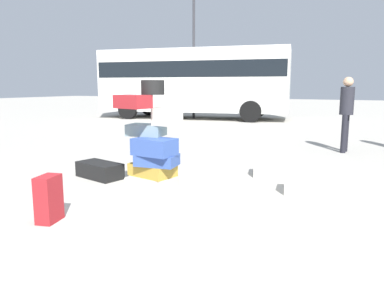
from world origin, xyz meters
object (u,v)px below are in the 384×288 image
at_px(parked_bus, 194,79).
at_px(suitcase_tower, 152,149).
at_px(suitcase_maroon_behind_tower, 49,199).
at_px(person_bearded_onlooker, 347,108).
at_px(suitcase_black_foreground_near, 100,170).
at_px(lamp_post, 194,34).
at_px(suitcase_cream_white_trunk, 313,184).
at_px(suitcase_cream_foreground_far, 275,168).

bearing_deg(parked_bus, suitcase_tower, -76.87).
xyz_separation_m(suitcase_maroon_behind_tower, person_bearded_onlooker, (2.65, 6.11, 0.76)).
distance_m(suitcase_maroon_behind_tower, person_bearded_onlooker, 6.70).
height_order(suitcase_tower, parked_bus, parked_bus).
relative_size(suitcase_black_foreground_near, lamp_post, 0.14).
xyz_separation_m(suitcase_tower, suitcase_black_foreground_near, (-1.27, 0.36, -0.50)).
bearing_deg(suitcase_black_foreground_near, suitcase_cream_white_trunk, 22.59).
bearing_deg(lamp_post, person_bearded_onlooker, -43.04).
height_order(suitcase_maroon_behind_tower, lamp_post, lamp_post).
bearing_deg(lamp_post, suitcase_black_foreground_near, -71.72).
bearing_deg(suitcase_black_foreground_near, lamp_post, 120.98).
bearing_deg(suitcase_cream_foreground_far, suitcase_tower, -140.29).
bearing_deg(lamp_post, suitcase_maroon_behind_tower, -70.82).
bearing_deg(suitcase_cream_white_trunk, suitcase_black_foreground_near, -178.75).
distance_m(suitcase_tower, suitcase_cream_white_trunk, 2.28).
height_order(suitcase_black_foreground_near, parked_bus, parked_bus).
height_order(parked_bus, lamp_post, lamp_post).
relative_size(suitcase_cream_foreground_far, parked_bus, 0.08).
relative_size(suitcase_cream_white_trunk, lamp_post, 0.13).
bearing_deg(person_bearded_onlooker, suitcase_cream_white_trunk, 4.19).
bearing_deg(suitcase_black_foreground_near, suitcase_tower, -3.25).
relative_size(suitcase_maroon_behind_tower, suitcase_cream_white_trunk, 0.70).
xyz_separation_m(person_bearded_onlooker, parked_bus, (-7.01, 6.52, 0.81)).
bearing_deg(suitcase_cream_foreground_far, suitcase_cream_white_trunk, -61.03).
xyz_separation_m(suitcase_tower, person_bearded_onlooker, (2.19, 4.69, 0.39)).
relative_size(suitcase_tower, suitcase_maroon_behind_tower, 3.02).
xyz_separation_m(suitcase_cream_foreground_far, lamp_post, (-6.19, 9.57, 3.72)).
relative_size(suitcase_cream_foreground_far, person_bearded_onlooker, 0.40).
distance_m(suitcase_black_foreground_near, suitcase_cream_white_trunk, 3.34).
height_order(suitcase_maroon_behind_tower, person_bearded_onlooker, person_bearded_onlooker).
bearing_deg(suitcase_cream_foreground_far, suitcase_black_foreground_near, -165.12).
xyz_separation_m(suitcase_tower, lamp_post, (-4.88, 11.29, 3.24)).
distance_m(suitcase_tower, person_bearded_onlooker, 5.19).
xyz_separation_m(suitcase_cream_white_trunk, lamp_post, (-6.90, 10.36, 3.72)).
xyz_separation_m(parked_bus, lamp_post, (-0.05, 0.08, 2.04)).
bearing_deg(suitcase_maroon_behind_tower, suitcase_cream_foreground_far, 46.59).
bearing_deg(suitcase_cream_foreground_far, parked_bus, 109.92).
relative_size(suitcase_tower, parked_bus, 0.18).
relative_size(suitcase_cream_foreground_far, suitcase_maroon_behind_tower, 1.32).
bearing_deg(lamp_post, suitcase_tower, -66.64).
bearing_deg(parked_bus, suitcase_cream_foreground_far, -67.24).
height_order(suitcase_tower, suitcase_cream_white_trunk, suitcase_tower).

